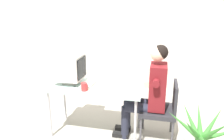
% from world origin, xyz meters
% --- Properties ---
extents(ground_plane, '(12.00, 12.00, 0.00)m').
position_xyz_m(ground_plane, '(0.00, 0.00, 0.00)').
color(ground_plane, '#9E998E').
extents(wall_back, '(8.00, 0.10, 3.00)m').
position_xyz_m(wall_back, '(0.30, 1.40, 1.50)').
color(wall_back, silver).
rests_on(wall_back, ground_plane).
extents(desk, '(1.35, 0.63, 0.75)m').
position_xyz_m(desk, '(0.00, 0.00, 0.69)').
color(desk, '#B7B7BC').
rests_on(desk, ground_plane).
extents(crt_monitor, '(0.39, 0.39, 0.42)m').
position_xyz_m(crt_monitor, '(-0.40, 0.04, 0.98)').
color(crt_monitor, silver).
rests_on(crt_monitor, desk).
extents(keyboard, '(0.16, 0.41, 0.03)m').
position_xyz_m(keyboard, '(-0.11, 0.02, 0.76)').
color(keyboard, beige).
rests_on(keyboard, desk).
extents(office_chair, '(0.48, 0.48, 0.86)m').
position_xyz_m(office_chair, '(0.96, 0.04, 0.49)').
color(office_chair, '#4C4C51').
rests_on(office_chair, ground_plane).
extents(person_seated, '(0.72, 0.57, 1.37)m').
position_xyz_m(person_seated, '(0.77, 0.04, 0.74)').
color(person_seated, maroon).
rests_on(person_seated, ground_plane).
extents(desk_mug, '(0.09, 0.10, 0.11)m').
position_xyz_m(desk_mug, '(-0.09, -0.21, 0.80)').
color(desk_mug, red).
rests_on(desk_mug, desk).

